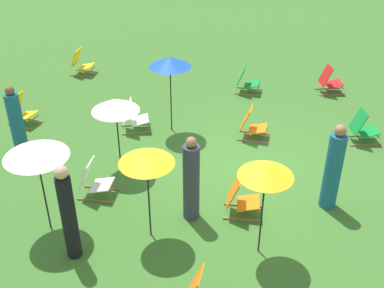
% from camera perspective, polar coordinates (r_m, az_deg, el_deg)
% --- Properties ---
extents(ground_plane, '(40.00, 40.00, 0.00)m').
position_cam_1_polar(ground_plane, '(11.11, 6.13, -2.71)').
color(ground_plane, '#386B28').
extents(deckchair_0, '(0.68, 0.87, 0.83)m').
position_cam_1_polar(deckchair_0, '(12.39, -6.86, 3.15)').
color(deckchair_0, olive).
rests_on(deckchair_0, ground).
extents(deckchair_1, '(0.52, 0.79, 0.83)m').
position_cam_1_polar(deckchair_1, '(15.90, -12.85, 9.24)').
color(deckchair_1, olive).
rests_on(deckchair_1, ground).
extents(deckchair_2, '(0.48, 0.76, 0.83)m').
position_cam_1_polar(deckchair_2, '(10.20, -11.40, -4.21)').
color(deckchair_2, olive).
rests_on(deckchair_2, ground).
extents(deckchair_3, '(0.54, 0.80, 0.83)m').
position_cam_1_polar(deckchair_3, '(14.39, 6.47, 7.42)').
color(deckchair_3, olive).
rests_on(deckchair_3, ground).
extents(deckchair_4, '(0.65, 0.85, 0.83)m').
position_cam_1_polar(deckchair_4, '(14.83, 15.85, 7.15)').
color(deckchair_4, olive).
rests_on(deckchair_4, ground).
extents(deckchair_5, '(0.51, 0.78, 0.83)m').
position_cam_1_polar(deckchair_5, '(9.58, 5.74, -6.34)').
color(deckchair_5, olive).
rests_on(deckchair_5, ground).
extents(deckchair_6, '(0.54, 0.80, 0.83)m').
position_cam_1_polar(deckchair_6, '(12.06, 7.05, 2.29)').
color(deckchair_6, olive).
rests_on(deckchair_6, ground).
extents(deckchair_8, '(0.65, 0.85, 0.83)m').
position_cam_1_polar(deckchair_8, '(13.36, -19.39, 3.71)').
color(deckchair_8, olive).
rests_on(deckchair_8, ground).
extents(deckchair_10, '(0.64, 0.85, 0.83)m').
position_cam_1_polar(deckchair_10, '(12.53, 19.42, 1.78)').
color(deckchair_10, olive).
rests_on(deckchair_10, ground).
extents(umbrella_0, '(0.98, 0.98, 1.87)m').
position_cam_1_polar(umbrella_0, '(8.26, -5.37, -1.56)').
color(umbrella_0, black).
rests_on(umbrella_0, ground).
extents(umbrella_1, '(0.93, 0.93, 1.92)m').
position_cam_1_polar(umbrella_1, '(7.93, 8.69, -3.00)').
color(umbrella_1, black).
rests_on(umbrella_1, ground).
extents(umbrella_2, '(1.03, 1.03, 1.72)m').
position_cam_1_polar(umbrella_2, '(10.38, -8.99, 4.55)').
color(umbrella_2, black).
rests_on(umbrella_2, ground).
extents(umbrella_3, '(1.15, 1.15, 1.87)m').
position_cam_1_polar(umbrella_3, '(8.81, -17.88, -0.77)').
color(umbrella_3, black).
rests_on(umbrella_3, ground).
extents(umbrella_4, '(1.01, 1.01, 1.99)m').
position_cam_1_polar(umbrella_4, '(11.67, -2.60, 9.60)').
color(umbrella_4, black).
rests_on(umbrella_4, ground).
extents(person_0, '(0.43, 0.43, 1.87)m').
position_cam_1_polar(person_0, '(9.82, 16.23, -2.86)').
color(person_0, '#195972').
rests_on(person_0, ground).
extents(person_1, '(0.33, 0.33, 1.91)m').
position_cam_1_polar(person_1, '(8.54, -14.32, -7.94)').
color(person_1, black).
rests_on(person_1, ground).
extents(person_2, '(0.45, 0.45, 1.81)m').
position_cam_1_polar(person_2, '(9.17, -0.09, -4.35)').
color(person_2, '#333847').
rests_on(person_2, ground).
extents(person_3, '(0.45, 0.45, 1.78)m').
position_cam_1_polar(person_3, '(11.74, -19.87, 2.24)').
color(person_3, '#195972').
rests_on(person_3, ground).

